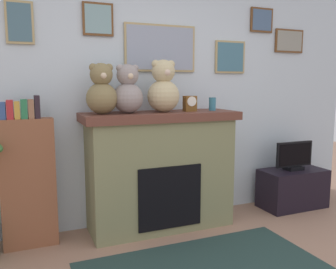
{
  "coord_description": "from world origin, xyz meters",
  "views": [
    {
      "loc": [
        -1.23,
        -1.52,
        1.44
      ],
      "look_at": [
        0.12,
        1.69,
        0.94
      ],
      "focal_mm": 38.2,
      "sensor_mm": 36.0,
      "label": 1
    }
  ],
  "objects": [
    {
      "name": "teddy_bear_grey",
      "position": [
        -0.53,
        1.67,
        1.37
      ],
      "size": [
        0.28,
        0.28,
        0.46
      ],
      "color": "olive",
      "rests_on": "fireplace"
    },
    {
      "name": "tv_stand",
      "position": [
        1.67,
        1.64,
        0.22
      ],
      "size": [
        0.76,
        0.4,
        0.45
      ],
      "primitive_type": "cube",
      "color": "black",
      "rests_on": "ground_plane"
    },
    {
      "name": "teddy_bear_tan",
      "position": [
        0.06,
        1.67,
        1.39
      ],
      "size": [
        0.31,
        0.31,
        0.5
      ],
      "color": "#C7B487",
      "rests_on": "fireplace"
    },
    {
      "name": "bookshelf",
      "position": [
        -1.19,
        1.74,
        0.61
      ],
      "size": [
        0.46,
        0.16,
        1.34
      ],
      "color": "brown",
      "rests_on": "ground_plane"
    },
    {
      "name": "candle_jar",
      "position": [
        0.6,
        1.67,
        1.23
      ],
      "size": [
        0.07,
        0.07,
        0.13
      ],
      "primitive_type": "cylinder",
      "color": "teal",
      "rests_on": "fireplace"
    },
    {
      "name": "teddy_bear_cream",
      "position": [
        -0.29,
        1.67,
        1.36
      ],
      "size": [
        0.28,
        0.28,
        0.45
      ],
      "color": "gray",
      "rests_on": "fireplace"
    },
    {
      "name": "television",
      "position": [
        1.67,
        1.64,
        0.6
      ],
      "size": [
        0.49,
        0.14,
        0.33
      ],
      "color": "black",
      "rests_on": "tv_stand"
    },
    {
      "name": "fireplace",
      "position": [
        0.04,
        1.69,
        0.59
      ],
      "size": [
        1.52,
        0.55,
        1.16
      ],
      "color": "#7D7D56",
      "rests_on": "ground_plane"
    },
    {
      "name": "area_rug",
      "position": [
        0.04,
        0.77,
        0.0
      ],
      "size": [
        1.91,
        1.0,
        0.01
      ],
      "primitive_type": "cube",
      "color": "#243A36",
      "rests_on": "ground_plane"
    },
    {
      "name": "back_wall",
      "position": [
        0.0,
        2.0,
        1.31
      ],
      "size": [
        5.2,
        0.15,
        2.6
      ],
      "color": "silver",
      "rests_on": "ground_plane"
    },
    {
      "name": "mantel_clock",
      "position": [
        0.34,
        1.67,
        1.24
      ],
      "size": [
        0.12,
        0.09,
        0.15
      ],
      "color": "brown",
      "rests_on": "fireplace"
    }
  ]
}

